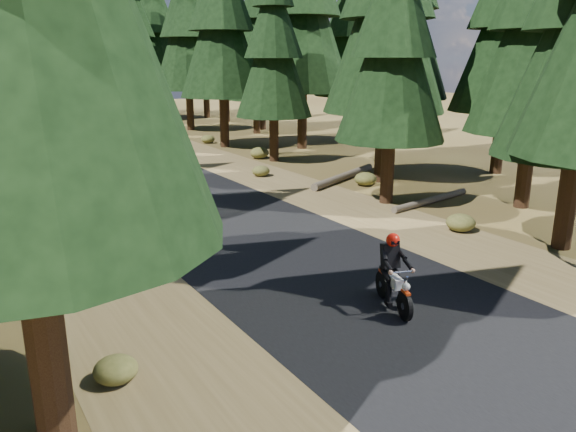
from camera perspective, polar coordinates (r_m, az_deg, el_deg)
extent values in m
plane|color=#463619|center=(13.78, 3.31, -5.85)|extent=(120.00, 120.00, 0.00)
cube|color=black|center=(17.87, -5.94, -0.80)|extent=(6.00, 100.00, 0.01)
cube|color=brown|center=(16.49, -20.45, -3.16)|extent=(3.20, 100.00, 0.01)
cube|color=brown|center=(20.22, 5.85, 1.15)|extent=(3.20, 100.00, 0.01)
cylinder|color=black|center=(7.72, -24.51, -2.33)|extent=(0.53, 0.53, 5.71)
cylinder|color=black|center=(16.74, 26.98, 5.41)|extent=(0.50, 0.50, 5.11)
cylinder|color=black|center=(20.98, 23.33, 7.85)|extent=(0.51, 0.51, 5.29)
cone|color=black|center=(20.86, 24.34, 16.86)|extent=(4.50, 4.50, 6.62)
cylinder|color=black|center=(20.31, 10.21, 7.55)|extent=(0.48, 0.48, 4.52)
cone|color=black|center=(20.11, 10.61, 15.53)|extent=(3.84, 3.84, 5.65)
cylinder|color=black|center=(23.87, 9.62, 10.36)|extent=(0.53, 0.53, 5.84)
cone|color=black|center=(23.82, 10.04, 19.13)|extent=(4.96, 4.96, 7.30)
cylinder|color=black|center=(27.98, 10.21, 11.70)|extent=(0.56, 0.56, 6.43)
cone|color=black|center=(28.00, 10.63, 19.93)|extent=(5.47, 5.47, 8.04)
cylinder|color=black|center=(28.57, -1.45, 10.08)|extent=(0.48, 0.48, 4.51)
cone|color=black|center=(28.43, -1.49, 15.74)|extent=(3.83, 3.83, 5.64)
cone|color=black|center=(28.51, -1.52, 19.82)|extent=(2.93, 2.93, 4.06)
cylinder|color=black|center=(32.66, 1.47, 12.51)|extent=(0.56, 0.56, 6.47)
cone|color=black|center=(32.68, 1.52, 19.61)|extent=(5.50, 5.50, 8.09)
cylinder|color=black|center=(33.49, -6.56, 11.95)|extent=(0.53, 0.53, 5.83)
cone|color=black|center=(33.45, -6.77, 18.18)|extent=(4.95, 4.95, 7.29)
cylinder|color=black|center=(39.54, -3.22, 11.70)|extent=(0.48, 0.48, 4.61)
cone|color=black|center=(39.44, -3.29, 15.88)|extent=(3.92, 3.92, 5.77)
cone|color=black|center=(39.51, -3.34, 18.90)|extent=(3.00, 3.00, 4.15)
cylinder|color=black|center=(41.99, -10.01, 12.51)|extent=(0.53, 0.53, 5.76)
cone|color=black|center=(41.96, -10.25, 17.43)|extent=(4.90, 4.90, 7.21)
cylinder|color=black|center=(47.25, -6.34, 12.92)|extent=(0.53, 0.53, 5.66)
cone|color=black|center=(47.21, -6.48, 17.21)|extent=(4.81, 4.81, 7.07)
cone|color=black|center=(47.35, -6.58, 20.29)|extent=(3.68, 3.68, 5.09)
cylinder|color=black|center=(27.10, 20.88, 9.93)|extent=(0.52, 0.52, 5.60)
cone|color=black|center=(27.04, 21.63, 17.30)|extent=(4.76, 4.76, 7.00)
cylinder|color=black|center=(41.83, -2.66, 12.88)|extent=(0.54, 0.54, 6.00)
cone|color=black|center=(41.81, -2.73, 18.02)|extent=(5.10, 5.10, 7.50)
cylinder|color=black|center=(36.29, 6.52, 12.05)|extent=(0.52, 0.52, 5.60)
cone|color=black|center=(36.24, 6.69, 17.58)|extent=(4.76, 4.76, 7.00)
cylinder|color=black|center=(49.63, -15.33, 12.80)|extent=(0.54, 0.54, 6.00)
cone|color=black|center=(49.62, -15.66, 17.12)|extent=(5.10, 5.10, 7.50)
cone|color=black|center=(49.78, -15.90, 20.22)|extent=(3.90, 3.90, 5.40)
cylinder|color=black|center=(53.40, -13.16, 13.32)|extent=(0.56, 0.56, 6.40)
cone|color=black|center=(53.41, -13.44, 17.61)|extent=(5.44, 5.44, 8.00)
cylinder|color=black|center=(54.68, -20.32, 12.83)|extent=(0.56, 0.56, 6.40)
cone|color=black|center=(54.69, -20.73, 17.00)|extent=(5.44, 5.44, 8.00)
cylinder|color=black|center=(56.96, -25.01, 12.63)|extent=(0.57, 0.57, 6.80)
cone|color=black|center=(56.99, -25.52, 16.87)|extent=(5.78, 5.78, 8.50)
cylinder|color=black|center=(50.78, -8.35, 13.23)|extent=(0.54, 0.54, 6.00)
cone|color=black|center=(50.77, -8.52, 17.46)|extent=(5.10, 5.10, 7.50)
cone|color=black|center=(50.93, -8.65, 20.50)|extent=(3.90, 3.90, 5.40)
cylinder|color=#4C4233|center=(24.34, 5.72, 4.03)|extent=(4.78, 2.49, 0.32)
cylinder|color=#4C4233|center=(20.95, 14.33, 1.59)|extent=(4.26, 0.96, 0.24)
ellipsoid|color=#474C1E|center=(29.56, -2.91, 6.43)|extent=(0.99, 0.99, 0.59)
ellipsoid|color=#474C1E|center=(35.34, -8.14, 7.74)|extent=(0.84, 0.84, 0.50)
ellipsoid|color=#474C1E|center=(25.04, -2.78, 4.60)|extent=(0.79, 0.79, 0.47)
ellipsoid|color=#474C1E|center=(17.77, 17.14, -0.65)|extent=(0.88, 0.88, 0.53)
ellipsoid|color=#474C1E|center=(9.79, -17.10, -14.70)|extent=(0.71, 0.71, 0.43)
ellipsoid|color=#474C1E|center=(22.99, -27.21, 1.84)|extent=(0.78, 0.78, 0.47)
ellipsoid|color=#474C1E|center=(13.56, -23.75, -6.48)|extent=(0.82, 0.82, 0.49)
ellipsoid|color=#474C1E|center=(18.59, -27.11, -1.08)|extent=(0.80, 0.80, 0.48)
ellipsoid|color=#474C1E|center=(23.37, 7.89, 3.75)|extent=(0.91, 0.91, 0.55)
cube|color=black|center=(11.73, 10.83, -4.38)|extent=(0.41, 0.32, 0.52)
sphere|color=red|center=(11.61, 10.92, -2.64)|extent=(0.36, 0.36, 0.29)
cube|color=black|center=(18.59, -15.46, 2.90)|extent=(0.42, 0.33, 0.53)
sphere|color=black|center=(18.51, -15.55, 4.07)|extent=(0.37, 0.37, 0.30)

